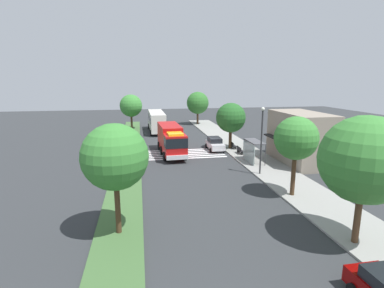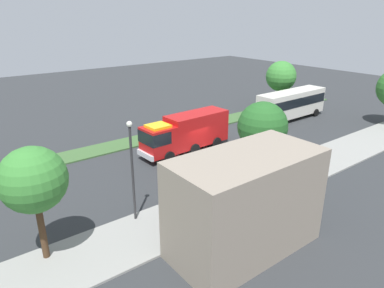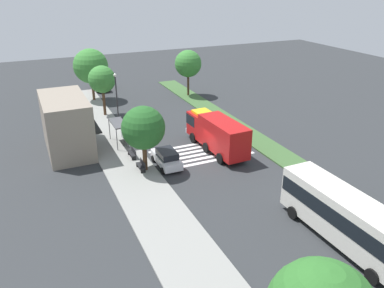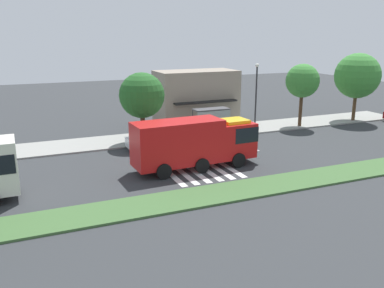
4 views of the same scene
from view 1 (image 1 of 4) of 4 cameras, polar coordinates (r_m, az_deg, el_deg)
ground_plane at (r=39.74m, az=-1.61°, el=-1.61°), size 120.00×120.00×0.00m
sidewalk at (r=41.62m, az=9.37°, el=-1.04°), size 60.00×4.75×0.14m
median_strip at (r=39.36m, az=-11.95°, el=-1.91°), size 60.00×3.00×0.14m
crosswalk at (r=38.97m, az=-1.44°, el=-1.88°), size 4.95×10.15×0.01m
fire_truck at (r=38.20m, az=-3.97°, el=0.93°), size 9.59×3.11×3.68m
parked_car_west at (r=41.05m, az=4.38°, el=0.07°), size 4.37×2.06×1.72m
transit_bus at (r=55.46m, az=-6.77°, el=4.55°), size 10.79×2.95×3.66m
bus_stop_shelter at (r=35.02m, az=11.30°, el=-0.58°), size 3.50×1.40×2.46m
bench_near_shelter at (r=38.97m, az=9.14°, el=-1.16°), size 1.60×0.50×0.90m
bench_west_of_shelter at (r=41.77m, az=7.79°, el=-0.21°), size 1.60×0.50×0.90m
street_lamp at (r=30.34m, az=13.15°, el=1.60°), size 0.36×0.36×6.75m
storefront_building at (r=36.59m, az=19.96°, el=1.11°), size 8.73×5.16×5.84m
sidewalk_tree_far_west at (r=63.85m, az=1.09°, el=7.84°), size 4.66×4.66×6.81m
sidewalk_tree_west at (r=41.14m, az=7.41°, el=4.97°), size 4.04×4.04×6.28m
sidewalk_tree_center at (r=25.22m, az=19.24°, el=0.99°), size 3.50×3.50×6.54m
sidewalk_tree_east at (r=19.18m, az=30.09°, el=-2.65°), size 4.98×4.98×7.51m
median_tree_far_west at (r=58.35m, az=-11.57°, el=7.16°), size 4.22×4.22×6.58m
median_tree_west at (r=18.30m, az=-14.51°, el=-2.46°), size 4.02×4.02×6.89m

